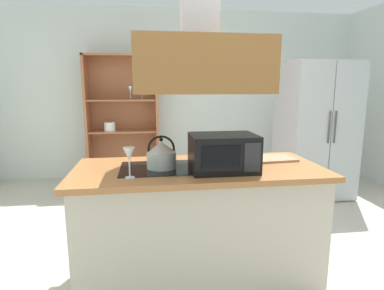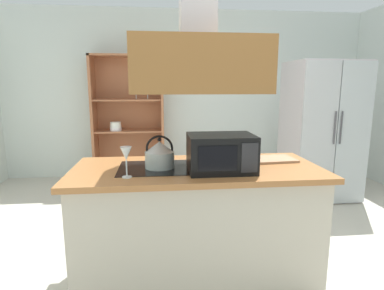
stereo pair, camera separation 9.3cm
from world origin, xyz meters
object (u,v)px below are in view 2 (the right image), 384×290
Objects in this scene: microwave at (221,153)px; wine_glass_on_counter at (126,155)px; dish_cabinet at (129,125)px; cutting_board at (273,159)px; refrigerator at (321,131)px; kettle at (160,154)px.

microwave is 0.66m from wine_glass_on_counter.
cutting_board is (1.39, -2.71, 0.04)m from dish_cabinet.
cutting_board is at bearing 29.02° from microwave.
microwave is at bearing -73.03° from dish_cabinet.
microwave is (0.91, -2.98, 0.16)m from dish_cabinet.
cutting_board is 1.20m from wine_glass_on_counter.
dish_cabinet reaches higher than microwave.
refrigerator reaches higher than wine_glass_on_counter.
refrigerator is 3.06m from wine_glass_on_counter.
cutting_board is 0.57m from microwave.
kettle is 0.52× the size of microwave.
dish_cabinet reaches higher than refrigerator.
wine_glass_on_counter is (-0.22, -0.22, 0.05)m from kettle.
refrigerator is 0.92× the size of dish_cabinet.
dish_cabinet is 3.12m from microwave.
refrigerator is at bearing 38.20° from kettle.
refrigerator is 3.93× the size of microwave.
dish_cabinet is 2.89m from kettle.
cutting_board is (-1.24, -1.56, 0.01)m from refrigerator.
dish_cabinet is (-2.64, 1.15, -0.03)m from refrigerator.
wine_glass_on_counter reaches higher than cutting_board.
wine_glass_on_counter is (0.26, -3.07, 0.18)m from dish_cabinet.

